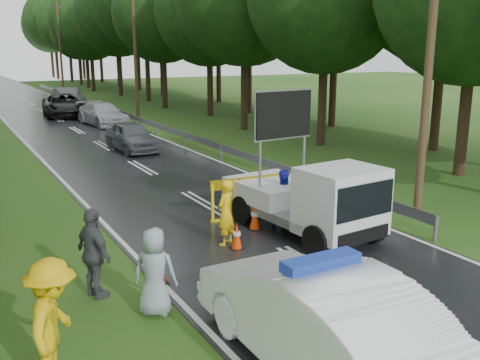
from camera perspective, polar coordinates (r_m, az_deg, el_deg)
ground at (r=12.25m, az=8.39°, el=-9.41°), size 160.00×160.00×0.00m
road at (r=39.78m, az=-18.89°, el=6.14°), size 7.00×140.00×0.02m
guardrail at (r=40.21m, az=-13.65°, el=7.34°), size 0.12×60.06×0.70m
utility_pole_near at (r=16.31m, az=19.71°, el=13.96°), size 1.40×0.24×10.00m
utility_pole_mid at (r=38.83m, az=-11.15°, el=13.93°), size 1.40×0.24×10.00m
utility_pole_far at (r=64.04m, az=-18.64°, el=13.33°), size 1.40×0.24×10.00m
police_sedan at (r=8.42m, az=8.42°, el=-14.39°), size 1.78×5.08×1.84m
work_truck at (r=14.07m, az=7.51°, el=-1.97°), size 2.43×4.80×3.71m
barrier at (r=15.52m, az=1.92°, el=-0.64°), size 2.98×0.25×1.23m
officer at (r=13.31m, az=-1.55°, el=-3.51°), size 0.73×0.67×1.68m
civilian at (r=14.89m, az=4.82°, el=-1.88°), size 0.77×0.60×1.58m
bystander_left at (r=8.26m, az=-19.27°, el=-14.43°), size 1.19×1.47×1.99m
bystander_mid at (r=10.90m, az=-15.30°, el=-7.57°), size 0.73×1.16×1.84m
bystander_right at (r=10.04m, az=-9.07°, el=-9.64°), size 0.97×0.91×1.66m
queue_car_first at (r=26.35m, az=-11.49°, el=4.57°), size 1.80×4.16×1.40m
queue_car_second at (r=35.90m, az=-14.43°, el=6.84°), size 2.60×5.18×1.44m
queue_car_third at (r=41.44m, az=-18.31°, el=7.59°), size 3.27×6.10×1.63m
queue_car_fourth at (r=47.59m, az=-17.91°, el=8.34°), size 2.06×5.09×1.64m
cone_center at (r=13.18m, az=-0.35°, el=-6.05°), size 0.31×0.31×0.67m
cone_far at (r=14.55m, az=1.60°, el=-3.98°), size 0.35×0.35×0.73m
cone_left_mid at (r=11.41m, az=-8.69°, el=-9.23°), size 0.36×0.36×0.75m
cone_right at (r=17.43m, az=8.97°, el=-1.22°), size 0.32×0.32×0.68m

